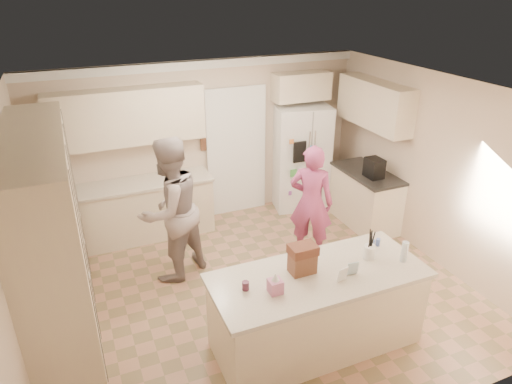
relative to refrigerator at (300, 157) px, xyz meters
name	(u,v)px	position (x,y,z in m)	size (l,w,h in m)	color
floor	(259,291)	(-1.64, -2.04, -0.91)	(5.20, 4.60, 0.02)	#A1745B
ceiling	(260,91)	(-1.64, -2.04, 1.71)	(5.20, 4.60, 0.02)	white
wall_back	(203,143)	(-1.64, 0.27, 0.40)	(5.20, 0.02, 2.60)	beige
wall_front	(379,325)	(-1.64, -4.35, 0.40)	(5.20, 0.02, 2.60)	beige
wall_left	(16,247)	(-4.25, -2.04, 0.40)	(0.02, 4.60, 2.60)	beige
wall_right	(432,169)	(0.97, -2.04, 0.40)	(0.02, 4.60, 2.60)	beige
crown_back	(200,65)	(-1.64, 0.22, 1.63)	(5.20, 0.08, 0.12)	white
pantry_bank	(52,241)	(-3.94, -1.84, 0.28)	(0.60, 2.60, 2.35)	beige
back_base_cab	(140,211)	(-2.79, -0.04, -0.46)	(2.20, 0.60, 0.88)	beige
back_countertop	(137,184)	(-2.79, -0.05, 0.00)	(2.24, 0.63, 0.04)	beige
back_upper_cab	(127,117)	(-2.79, 0.08, 1.00)	(2.20, 0.35, 0.80)	beige
doorway_opening	(236,153)	(-1.09, 0.24, 0.15)	(0.90, 0.06, 2.10)	black
doorway_casing	(237,154)	(-1.09, 0.20, 0.15)	(1.02, 0.03, 2.22)	white
wall_frame_upper	(204,128)	(-1.62, 0.23, 0.65)	(0.15, 0.02, 0.20)	brown
wall_frame_lower	(205,144)	(-1.62, 0.23, 0.38)	(0.15, 0.02, 0.20)	brown
refrigerator	(300,157)	(0.00, 0.00, 0.00)	(0.90, 0.70, 1.80)	white
fridge_seam	(310,164)	(0.00, -0.35, 0.00)	(0.01, 0.02, 1.78)	gray
fridge_dispenser	(300,152)	(-0.22, -0.37, 0.25)	(0.22, 0.03, 0.35)	black
fridge_handle_l	(309,156)	(-0.05, -0.37, 0.15)	(0.02, 0.02, 0.85)	silver
fridge_handle_r	(314,156)	(0.05, -0.37, 0.15)	(0.02, 0.02, 0.85)	silver
over_fridge_cab	(301,86)	(0.01, 0.08, 1.20)	(0.95, 0.35, 0.45)	beige
right_base_cab	(365,199)	(0.66, -1.04, -0.46)	(0.60, 1.20, 0.88)	beige
right_countertop	(368,173)	(0.65, -1.04, 0.00)	(0.63, 1.24, 0.04)	#2D2B28
right_upper_cab	(374,104)	(0.78, -0.84, 1.05)	(0.35, 1.50, 0.70)	beige
coffee_maker	(374,168)	(0.61, -1.24, 0.17)	(0.22, 0.28, 0.30)	black
island_base	(317,311)	(-1.44, -3.14, -0.46)	(2.20, 0.90, 0.88)	beige
island_top	(319,276)	(-1.44, -3.14, 0.00)	(2.28, 0.96, 0.05)	beige
utensil_crock	(369,252)	(-0.79, -3.09, 0.10)	(0.13, 0.13, 0.15)	white
tissue_box	(275,286)	(-1.99, -3.24, 0.10)	(0.13, 0.13, 0.14)	#C26D99
tissue_plume	(275,277)	(-1.99, -3.24, 0.20)	(0.08, 0.08, 0.08)	white
dollhouse_body	(302,263)	(-1.59, -3.04, 0.14)	(0.26, 0.18, 0.22)	brown
dollhouse_roof	(303,250)	(-1.59, -3.04, 0.30)	(0.28, 0.20, 0.10)	#592D1E
jam_jar	(246,286)	(-2.24, -3.09, 0.07)	(0.07, 0.07, 0.09)	#59263F
greeting_card_a	(343,274)	(-1.29, -3.34, 0.11)	(0.12, 0.01, 0.16)	white
greeting_card_b	(353,268)	(-1.14, -3.29, 0.11)	(0.12, 0.01, 0.16)	silver
water_bottle	(404,252)	(-0.49, -3.29, 0.14)	(0.07, 0.07, 0.24)	silver
shaker_salt	(373,243)	(-0.62, -2.92, 0.07)	(0.05, 0.05, 0.09)	#5268B3
shaker_pepper	(378,242)	(-0.55, -2.92, 0.07)	(0.05, 0.05, 0.09)	#5268B3
teen_boy	(170,210)	(-2.56, -1.24, 0.08)	(0.95, 0.74, 1.96)	gray
teen_girl	(311,203)	(-0.63, -1.52, -0.06)	(0.62, 0.40, 1.69)	#AF4177
fridge_magnets	(311,164)	(0.00, -0.36, 0.00)	(0.76, 0.02, 1.44)	tan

